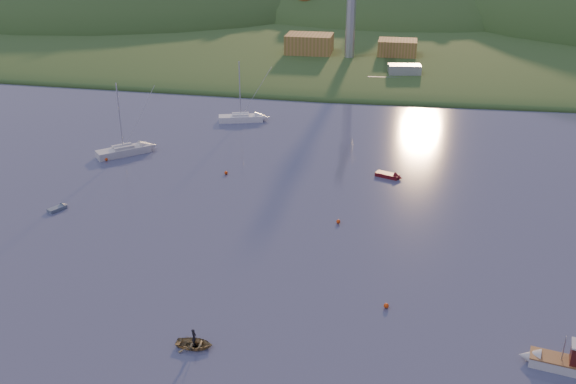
% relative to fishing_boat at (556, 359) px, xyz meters
% --- Properties ---
extents(far_shore, '(620.00, 220.00, 1.50)m').
position_rel_fishing_boat_xyz_m(far_shore, '(-28.85, 215.00, -0.81)').
color(far_shore, '#23481C').
rests_on(far_shore, ground).
extents(shore_slope, '(640.00, 150.00, 7.00)m').
position_rel_fishing_boat_xyz_m(shore_slope, '(-28.85, 150.00, -0.81)').
color(shore_slope, '#23481C').
rests_on(shore_slope, ground).
extents(hill_left, '(170.00, 140.00, 44.00)m').
position_rel_fishing_boat_xyz_m(hill_left, '(-118.85, 185.00, -0.81)').
color(hill_left, '#23481C').
rests_on(hill_left, ground).
extents(hill_center, '(140.00, 120.00, 36.00)m').
position_rel_fishing_boat_xyz_m(hill_center, '(-18.85, 195.00, -0.81)').
color(hill_center, '#23481C').
rests_on(hill_center, ground).
extents(hillside_trees, '(280.00, 50.00, 32.00)m').
position_rel_fishing_boat_xyz_m(hillside_trees, '(-28.85, 170.00, -0.81)').
color(hillside_trees, '#254D1B').
rests_on(hillside_trees, ground).
extents(wharf, '(42.00, 16.00, 2.40)m').
position_rel_fishing_boat_xyz_m(wharf, '(-23.85, 107.00, 0.39)').
color(wharf, slate).
rests_on(wharf, ground).
extents(shed_west, '(11.00, 8.00, 4.80)m').
position_rel_fishing_boat_xyz_m(shed_west, '(-36.85, 108.00, 3.99)').
color(shed_west, olive).
rests_on(shed_west, wharf).
extents(shed_east, '(9.00, 7.00, 4.00)m').
position_rel_fishing_boat_xyz_m(shed_east, '(-15.85, 109.00, 3.59)').
color(shed_east, olive).
rests_on(shed_east, wharf).
extents(fishing_boat, '(6.00, 2.94, 3.68)m').
position_rel_fishing_boat_xyz_m(fishing_boat, '(0.00, 0.00, 0.00)').
color(fishing_boat, silver).
rests_on(fishing_boat, ground).
extents(sailboat_near, '(7.69, 7.29, 11.32)m').
position_rel_fishing_boat_xyz_m(sailboat_near, '(-55.80, 40.85, -0.08)').
color(sailboat_near, silver).
rests_on(sailboat_near, ground).
extents(sailboat_far, '(8.12, 4.42, 10.79)m').
position_rel_fishing_boat_xyz_m(sailboat_far, '(-42.11, 60.58, -0.10)').
color(sailboat_far, white).
rests_on(sailboat_far, ground).
extents(canoe, '(3.31, 2.40, 0.68)m').
position_rel_fishing_boat_xyz_m(canoe, '(-30.37, -2.77, -0.47)').
color(canoe, olive).
rests_on(canoe, ground).
extents(paddler, '(0.39, 0.59, 1.59)m').
position_rel_fishing_boat_xyz_m(paddler, '(-30.37, -2.77, -0.02)').
color(paddler, black).
rests_on(paddler, ground).
extents(red_tender, '(4.13, 2.67, 1.33)m').
position_rel_fishing_boat_xyz_m(red_tender, '(-14.60, 38.80, -0.53)').
color(red_tender, '#560C13').
rests_on(red_tender, ground).
extents(grey_dinghy, '(2.17, 2.92, 1.03)m').
position_rel_fishing_boat_xyz_m(grey_dinghy, '(-55.77, 21.14, -0.60)').
color(grey_dinghy, slate).
rests_on(grey_dinghy, ground).
extents(work_vessel, '(16.62, 7.74, 4.12)m').
position_rel_fishing_boat_xyz_m(work_vessel, '(-13.85, 93.00, 0.66)').
color(work_vessel, '#4F5868').
rests_on(work_vessel, ground).
extents(buoy_0, '(0.50, 0.50, 0.50)m').
position_rel_fishing_boat_xyz_m(buoy_0, '(-14.18, 6.21, -0.56)').
color(buoy_0, '#DC3F0B').
rests_on(buoy_0, ground).
extents(buoy_1, '(0.50, 0.50, 0.50)m').
position_rel_fishing_boat_xyz_m(buoy_1, '(-20.61, 23.26, -0.56)').
color(buoy_1, '#DC3F0B').
rests_on(buoy_1, ground).
extents(buoy_2, '(0.50, 0.50, 0.50)m').
position_rel_fishing_boat_xyz_m(buoy_2, '(-57.33, 37.90, -0.56)').
color(buoy_2, '#DC3F0B').
rests_on(buoy_2, ground).
extents(buoy_3, '(0.50, 0.50, 0.50)m').
position_rel_fishing_boat_xyz_m(buoy_3, '(-38.12, 36.00, -0.56)').
color(buoy_3, '#DC3F0B').
rests_on(buoy_3, ground).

